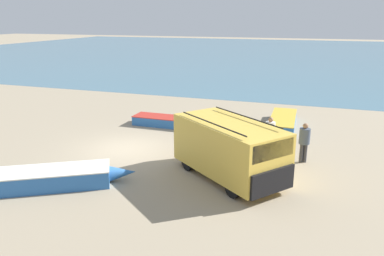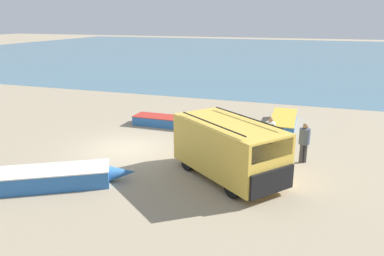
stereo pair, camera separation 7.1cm
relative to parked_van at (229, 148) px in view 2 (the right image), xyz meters
The scene contains 8 objects.
ground_plane 5.68m from the parked_van, 163.58° to the left, with size 200.00×200.00×0.00m, color gray.
sea_water 53.85m from the parked_van, 95.67° to the left, with size 120.00×80.00×0.01m, color #477084.
parked_van is the anchor object (origin of this frame).
fishing_rowboat_0 7.53m from the parked_van, 128.24° to the left, with size 5.20×1.26×0.53m.
fishing_rowboat_1 6.64m from the parked_van, 154.13° to the right, with size 5.26×3.66×0.66m.
fishing_rowboat_2 7.91m from the parked_van, 80.56° to the left, with size 1.50×5.26×0.56m.
fisherman_1 3.69m from the parked_van, 43.97° to the left, with size 0.45×0.45×1.73m.
fisherman_2 3.47m from the parked_van, 71.12° to the left, with size 0.44×0.44×1.68m.
Camera 2 is at (8.37, -14.68, 5.98)m, focal length 35.00 mm.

